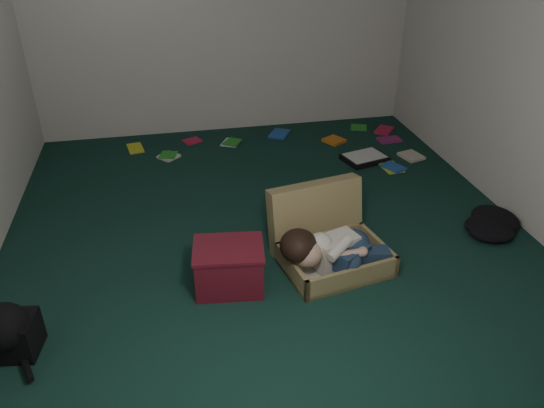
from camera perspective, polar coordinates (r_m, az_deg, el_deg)
name	(u,v)px	position (r m, az deg, el deg)	size (l,w,h in m)	color
floor	(268,233)	(4.15, -0.42, -3.19)	(4.50, 4.50, 0.00)	#102E26
wall_back	(224,9)	(5.78, -5.19, 20.18)	(4.50, 4.50, 0.00)	silver
wall_front	(415,271)	(1.65, 15.18, -6.94)	(4.50, 4.50, 0.00)	silver
wall_right	(537,53)	(4.44, 26.61, 14.35)	(4.50, 4.50, 0.00)	silver
suitcase	(327,240)	(3.81, 5.90, -3.87)	(0.83, 0.81, 0.52)	#958352
person	(333,250)	(3.64, 6.57, -4.90)	(0.79, 0.38, 0.32)	silver
maroon_bin	(229,267)	(3.53, -4.63, -6.77)	(0.50, 0.41, 0.32)	maroon
backpack	(6,335)	(3.43, -26.71, -12.44)	(0.43, 0.34, 0.26)	black
clothing_pile	(490,225)	(4.46, 22.44, -2.10)	(0.42, 0.34, 0.13)	black
paper_tray	(365,158)	(5.39, 9.93, 4.91)	(0.48, 0.40, 0.06)	black
book_scatter	(298,143)	(5.69, 2.82, 6.52)	(2.97, 1.31, 0.02)	yellow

